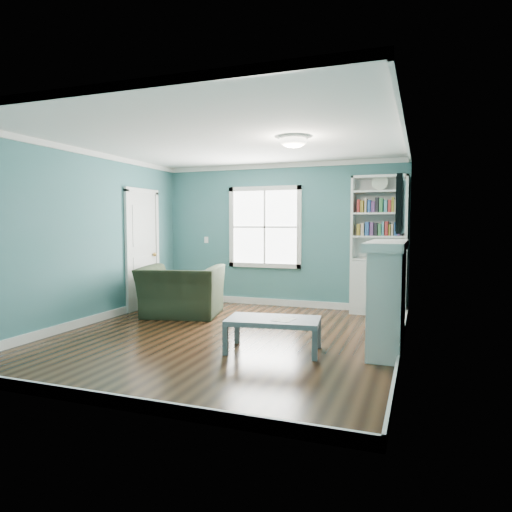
% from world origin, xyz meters
% --- Properties ---
extents(floor, '(5.00, 5.00, 0.00)m').
position_xyz_m(floor, '(0.00, 0.00, 0.00)').
color(floor, black).
rests_on(floor, ground).
extents(room_walls, '(5.00, 5.00, 5.00)m').
position_xyz_m(room_walls, '(0.00, 0.00, 1.58)').
color(room_walls, '#367172').
rests_on(room_walls, ground).
extents(trim, '(4.50, 5.00, 2.60)m').
position_xyz_m(trim, '(0.00, 0.00, 1.24)').
color(trim, white).
rests_on(trim, ground).
extents(window, '(1.40, 0.06, 1.50)m').
position_xyz_m(window, '(-0.30, 2.49, 1.45)').
color(window, white).
rests_on(window, room_walls).
extents(bookshelf, '(0.90, 0.35, 2.31)m').
position_xyz_m(bookshelf, '(1.77, 2.30, 0.92)').
color(bookshelf, silver).
rests_on(bookshelf, ground).
extents(fireplace, '(0.44, 1.58, 1.30)m').
position_xyz_m(fireplace, '(2.08, 0.20, 0.64)').
color(fireplace, black).
rests_on(fireplace, ground).
extents(tv, '(0.06, 1.10, 0.65)m').
position_xyz_m(tv, '(2.20, 0.20, 1.72)').
color(tv, black).
rests_on(tv, fireplace).
extents(door, '(0.12, 0.98, 2.17)m').
position_xyz_m(door, '(-2.22, 1.40, 1.07)').
color(door, silver).
rests_on(door, ground).
extents(ceiling_fixture, '(0.38, 0.38, 0.15)m').
position_xyz_m(ceiling_fixture, '(0.90, 0.10, 2.55)').
color(ceiling_fixture, white).
rests_on(ceiling_fixture, room_walls).
extents(light_switch, '(0.08, 0.01, 0.12)m').
position_xyz_m(light_switch, '(-1.50, 2.48, 1.20)').
color(light_switch, white).
rests_on(light_switch, room_walls).
extents(recliner, '(1.41, 1.08, 1.10)m').
position_xyz_m(recliner, '(-1.25, 1.04, 0.55)').
color(recliner, '#232C1B').
rests_on(recliner, ground).
extents(coffee_table, '(1.15, 0.73, 0.39)m').
position_xyz_m(coffee_table, '(0.81, -0.44, 0.34)').
color(coffee_table, '#535C64').
rests_on(coffee_table, ground).
extents(paper_sheet, '(0.25, 0.30, 0.00)m').
position_xyz_m(paper_sheet, '(0.95, -0.47, 0.40)').
color(paper_sheet, white).
rests_on(paper_sheet, coffee_table).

